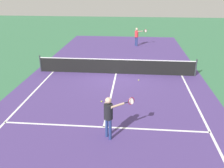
{
  "coord_description": "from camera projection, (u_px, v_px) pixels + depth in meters",
  "views": [
    {
      "loc": [
        1.09,
        -14.8,
        5.26
      ],
      "look_at": [
        0.13,
        -4.27,
        1.0
      ],
      "focal_mm": 39.65,
      "sensor_mm": 36.0,
      "label": 1
    }
  ],
  "objects": [
    {
      "name": "ground_plane",
      "position": [
        116.0,
        74.0,
        15.73
      ],
      "size": [
        60.0,
        60.0,
        0.0
      ],
      "primitive_type": "plane",
      "color": "#38724C"
    },
    {
      "name": "court_surface_inbounds",
      "position": [
        116.0,
        74.0,
        15.73
      ],
      "size": [
        10.62,
        24.4,
        0.0
      ],
      "primitive_type": "cube",
      "color": "#4C387A",
      "rests_on": "ground_plane"
    },
    {
      "name": "line_sideline_left",
      "position": [
        10.0,
        117.0,
        10.58
      ],
      "size": [
        0.1,
        11.89,
        0.01
      ],
      "primitive_type": "cube",
      "color": "white",
      "rests_on": "ground_plane"
    },
    {
      "name": "line_sideline_right",
      "position": [
        207.0,
        126.0,
        9.89
      ],
      "size": [
        0.1,
        11.89,
        0.01
      ],
      "primitive_type": "cube",
      "color": "white",
      "rests_on": "ground_plane"
    },
    {
      "name": "line_service_near",
      "position": [
        104.0,
        127.0,
        9.82
      ],
      "size": [
        8.22,
        0.1,
        0.01
      ],
      "primitive_type": "cube",
      "color": "white",
      "rests_on": "ground_plane"
    },
    {
      "name": "line_center_service",
      "position": [
        111.0,
        94.0,
        12.77
      ],
      "size": [
        0.1,
        6.4,
        0.01
      ],
      "primitive_type": "cube",
      "color": "white",
      "rests_on": "ground_plane"
    },
    {
      "name": "net",
      "position": [
        116.0,
        66.0,
        15.55
      ],
      "size": [
        9.9,
        0.09,
        1.07
      ],
      "color": "#33383D",
      "rests_on": "ground_plane"
    },
    {
      "name": "player_near",
      "position": [
        109.0,
        113.0,
        8.77
      ],
      "size": [
        1.07,
        0.71,
        1.64
      ],
      "color": "navy",
      "rests_on": "ground_plane"
    },
    {
      "name": "player_far",
      "position": [
        137.0,
        35.0,
        22.51
      ],
      "size": [
        1.1,
        0.67,
        1.65
      ],
      "color": "navy",
      "rests_on": "ground_plane"
    },
    {
      "name": "tennis_ball_near_net",
      "position": [
        139.0,
        80.0,
        14.58
      ],
      "size": [
        0.07,
        0.07,
        0.07
      ],
      "primitive_type": "sphere",
      "color": "#CCE033",
      "rests_on": "ground_plane"
    },
    {
      "name": "tennis_ball_mid_court",
      "position": [
        102.0,
        101.0,
        11.91
      ],
      "size": [
        0.07,
        0.07,
        0.07
      ],
      "primitive_type": "sphere",
      "color": "#CCE033",
      "rests_on": "ground_plane"
    }
  ]
}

